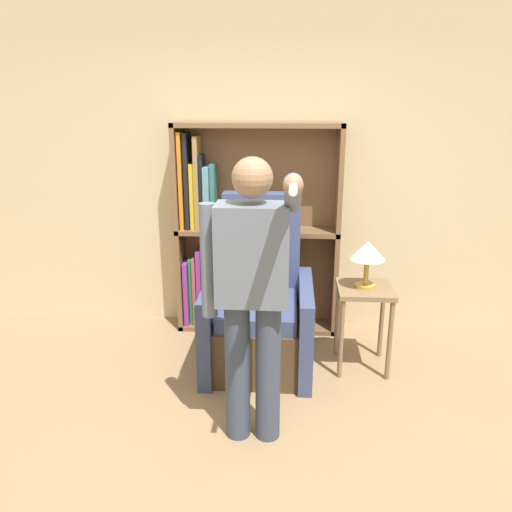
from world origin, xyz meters
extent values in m
plane|color=#937551|center=(0.00, 0.00, 0.00)|extent=(14.00, 14.00, 0.00)
cube|color=beige|center=(0.00, 2.03, 1.40)|extent=(8.00, 0.06, 2.80)
cube|color=brown|center=(-0.74, 1.85, 0.91)|extent=(0.04, 0.28, 1.83)
cube|color=brown|center=(0.63, 1.85, 0.91)|extent=(0.04, 0.28, 1.83)
cube|color=brown|center=(-0.05, 1.98, 0.91)|extent=(1.41, 0.01, 1.83)
cube|color=brown|center=(-0.05, 1.85, 0.02)|extent=(1.41, 0.28, 0.04)
cube|color=brown|center=(-0.05, 1.85, 0.91)|extent=(1.41, 0.28, 0.04)
cube|color=brown|center=(-0.05, 1.85, 1.81)|extent=(1.41, 0.28, 0.04)
cube|color=purple|center=(-0.69, 1.85, 0.33)|extent=(0.04, 0.24, 0.59)
cube|color=#238438|center=(-0.65, 1.85, 0.35)|extent=(0.03, 0.16, 0.62)
cube|color=#BC4C56|center=(-0.61, 1.85, 0.36)|extent=(0.03, 0.19, 0.63)
cube|color=purple|center=(-0.57, 1.85, 0.39)|extent=(0.04, 0.22, 0.70)
cube|color=#238438|center=(-0.52, 1.85, 0.37)|extent=(0.04, 0.17, 0.65)
cube|color=purple|center=(-0.47, 1.85, 0.39)|extent=(0.05, 0.20, 0.71)
cube|color=#5B99A8|center=(-0.41, 1.85, 0.44)|extent=(0.04, 0.18, 0.80)
cube|color=orange|center=(-0.69, 1.85, 1.34)|extent=(0.03, 0.23, 0.82)
cube|color=black|center=(-0.65, 1.85, 1.34)|extent=(0.04, 0.20, 0.81)
cube|color=gold|center=(-0.60, 1.85, 1.21)|extent=(0.04, 0.17, 0.56)
cube|color=#9E7A47|center=(-0.56, 1.85, 1.33)|extent=(0.04, 0.21, 0.79)
cube|color=black|center=(-0.52, 1.85, 1.25)|extent=(0.03, 0.18, 0.63)
cube|color=#5B99A8|center=(-0.48, 1.85, 1.20)|extent=(0.05, 0.22, 0.53)
cube|color=#337070|center=(-0.43, 1.85, 1.21)|extent=(0.04, 0.16, 0.56)
cube|color=#4C3823|center=(0.01, 1.17, 0.21)|extent=(0.61, 0.79, 0.43)
cube|color=#3D4770|center=(0.01, 1.13, 0.49)|extent=(0.57, 0.67, 0.12)
cube|color=#3D4770|center=(0.01, 1.52, 0.76)|extent=(0.61, 0.16, 1.09)
cube|color=#3D4770|center=(-0.35, 1.17, 0.34)|extent=(0.10, 0.87, 0.68)
cube|color=#3D4770|center=(0.36, 1.17, 0.34)|extent=(0.10, 0.87, 0.68)
cylinder|color=#384256|center=(-0.06, 0.31, 0.45)|extent=(0.15, 0.15, 0.89)
cylinder|color=#384256|center=(0.12, 0.31, 0.45)|extent=(0.15, 0.15, 0.89)
cube|color=slate|center=(0.03, 0.31, 1.18)|extent=(0.41, 0.24, 0.57)
sphere|color=#997051|center=(0.03, 0.31, 1.61)|extent=(0.22, 0.22, 0.22)
cylinder|color=slate|center=(-0.22, 0.31, 1.13)|extent=(0.09, 0.09, 0.66)
cylinder|color=slate|center=(0.25, 0.19, 1.54)|extent=(0.09, 0.28, 0.23)
cylinder|color=slate|center=(0.25, -0.05, 1.64)|extent=(0.08, 0.27, 0.10)
sphere|color=#997051|center=(0.25, -0.18, 1.65)|extent=(0.09, 0.09, 0.09)
cylinder|color=white|center=(0.25, -0.28, 1.65)|extent=(0.04, 0.15, 0.04)
cube|color=#846647|center=(0.80, 1.21, 0.64)|extent=(0.41, 0.41, 0.04)
cylinder|color=#846647|center=(0.63, 1.03, 0.31)|extent=(0.04, 0.04, 0.63)
cylinder|color=#846647|center=(0.98, 1.03, 0.31)|extent=(0.04, 0.04, 0.63)
cylinder|color=#846647|center=(0.63, 1.39, 0.31)|extent=(0.04, 0.04, 0.63)
cylinder|color=#846647|center=(0.98, 1.39, 0.31)|extent=(0.04, 0.04, 0.63)
cylinder|color=gold|center=(0.80, 1.21, 0.67)|extent=(0.15, 0.15, 0.02)
cylinder|color=gold|center=(0.80, 1.21, 0.78)|extent=(0.04, 0.04, 0.20)
cone|color=beige|center=(0.80, 1.21, 0.95)|extent=(0.26, 0.26, 0.14)
camera|label=1|loc=(0.25, -2.33, 2.00)|focal=35.00mm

